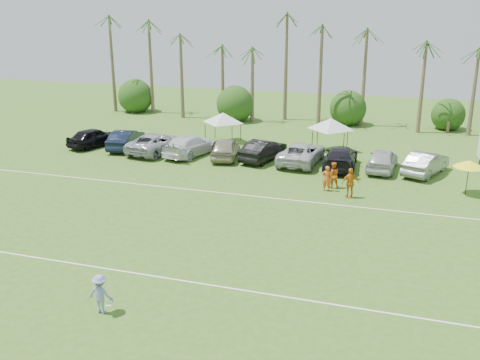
% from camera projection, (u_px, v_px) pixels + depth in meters
% --- Properties ---
extents(ground, '(120.00, 120.00, 0.00)m').
position_uv_depth(ground, '(101.00, 292.00, 23.21)').
color(ground, '#3A611D').
rests_on(ground, ground).
extents(field_lines, '(80.00, 12.10, 0.01)m').
position_uv_depth(field_lines, '(176.00, 224.00, 30.47)').
color(field_lines, white).
rests_on(field_lines, ground).
extents(palm_tree_0, '(2.40, 2.40, 8.90)m').
position_uv_depth(palm_tree_0, '(105.00, 48.00, 61.74)').
color(palm_tree_0, brown).
rests_on(palm_tree_0, ground).
extents(palm_tree_1, '(2.40, 2.40, 9.90)m').
position_uv_depth(palm_tree_1, '(144.00, 41.00, 60.04)').
color(palm_tree_1, brown).
rests_on(palm_tree_1, ground).
extents(palm_tree_2, '(2.40, 2.40, 10.90)m').
position_uv_depth(palm_tree_2, '(185.00, 33.00, 58.34)').
color(palm_tree_2, brown).
rests_on(palm_tree_2, ground).
extents(palm_tree_3, '(2.40, 2.40, 11.90)m').
position_uv_depth(palm_tree_3, '(219.00, 25.00, 56.94)').
color(palm_tree_3, brown).
rests_on(palm_tree_3, ground).
extents(palm_tree_4, '(2.40, 2.40, 8.90)m').
position_uv_depth(palm_tree_4, '(255.00, 51.00, 56.58)').
color(palm_tree_4, brown).
rests_on(palm_tree_4, ground).
extents(palm_tree_5, '(2.40, 2.40, 9.90)m').
position_uv_depth(palm_tree_5, '(292.00, 43.00, 55.17)').
color(palm_tree_5, brown).
rests_on(palm_tree_5, ground).
extents(palm_tree_6, '(2.40, 2.40, 10.90)m').
position_uv_depth(palm_tree_6, '(331.00, 35.00, 53.76)').
color(palm_tree_6, brown).
rests_on(palm_tree_6, ground).
extents(palm_tree_7, '(2.40, 2.40, 11.90)m').
position_uv_depth(palm_tree_7, '(373.00, 27.00, 52.36)').
color(palm_tree_7, brown).
rests_on(palm_tree_7, ground).
extents(palm_tree_8, '(2.40, 2.40, 8.90)m').
position_uv_depth(palm_tree_8, '(423.00, 55.00, 51.71)').
color(palm_tree_8, brown).
rests_on(palm_tree_8, ground).
extents(bush_tree_0, '(4.00, 4.00, 4.00)m').
position_uv_depth(bush_tree_0, '(136.00, 97.00, 63.52)').
color(bush_tree_0, brown).
rests_on(bush_tree_0, ground).
extents(bush_tree_1, '(4.00, 4.00, 4.00)m').
position_uv_depth(bush_tree_1, '(240.00, 102.00, 59.80)').
color(bush_tree_1, brown).
rests_on(bush_tree_1, ground).
extents(bush_tree_2, '(4.00, 4.00, 4.00)m').
position_uv_depth(bush_tree_2, '(348.00, 108.00, 56.36)').
color(bush_tree_2, brown).
rests_on(bush_tree_2, ground).
extents(bush_tree_3, '(4.00, 4.00, 4.00)m').
position_uv_depth(bush_tree_3, '(449.00, 113.00, 53.49)').
color(bush_tree_3, brown).
rests_on(bush_tree_3, ground).
extents(sideline_player_a, '(0.67, 0.47, 1.75)m').
position_uv_depth(sideline_player_a, '(327.00, 178.00, 35.90)').
color(sideline_player_a, '#D85618').
rests_on(sideline_player_a, ground).
extents(sideline_player_b, '(1.08, 0.97, 1.83)m').
position_uv_depth(sideline_player_b, '(333.00, 175.00, 36.50)').
color(sideline_player_b, orange).
rests_on(sideline_player_b, ground).
extents(sideline_player_c, '(1.26, 0.93, 1.99)m').
position_uv_depth(sideline_player_c, '(350.00, 183.00, 34.55)').
color(sideline_player_c, orange).
rests_on(sideline_player_c, ground).
extents(canopy_tent_left, '(3.97, 3.97, 3.22)m').
position_uv_depth(canopy_tent_left, '(223.00, 113.00, 48.52)').
color(canopy_tent_left, black).
rests_on(canopy_tent_left, ground).
extents(canopy_tent_right, '(4.10, 4.10, 3.32)m').
position_uv_depth(canopy_tent_right, '(331.00, 118.00, 45.50)').
color(canopy_tent_right, black).
rests_on(canopy_tent_right, ground).
extents(market_umbrella, '(2.10, 2.10, 2.33)m').
position_uv_depth(market_umbrella, '(469.00, 164.00, 34.87)').
color(market_umbrella, black).
rests_on(market_umbrella, ground).
extents(frisbee_player, '(1.13, 0.64, 1.68)m').
position_uv_depth(frisbee_player, '(101.00, 294.00, 21.40)').
color(frisbee_player, '#838DBA').
rests_on(frisbee_player, ground).
extents(parked_car_0, '(3.52, 5.38, 1.70)m').
position_uv_depth(parked_car_0, '(94.00, 137.00, 47.55)').
color(parked_car_0, black).
rests_on(parked_car_0, ground).
extents(parked_car_1, '(2.53, 5.37, 1.70)m').
position_uv_depth(parked_car_1, '(126.00, 139.00, 46.78)').
color(parked_car_1, black).
rests_on(parked_car_1, ground).
extents(parked_car_2, '(3.67, 6.46, 1.70)m').
position_uv_depth(parked_car_2, '(156.00, 143.00, 45.52)').
color(parked_car_2, '#A6A8AD').
rests_on(parked_car_2, ground).
extents(parked_car_3, '(3.66, 6.25, 1.70)m').
position_uv_depth(parked_car_3, '(191.00, 145.00, 44.72)').
color(parked_car_3, silver).
rests_on(parked_car_3, ground).
extents(parked_car_4, '(2.89, 5.28, 1.70)m').
position_uv_depth(parked_car_4, '(226.00, 148.00, 43.77)').
color(parked_car_4, gray).
rests_on(parked_car_4, ground).
extents(parked_car_5, '(3.00, 5.45, 1.70)m').
position_uv_depth(parked_car_5, '(263.00, 150.00, 43.21)').
color(parked_car_5, black).
rests_on(parked_car_5, ground).
extents(parked_car_6, '(3.18, 6.28, 1.70)m').
position_uv_depth(parked_car_6, '(301.00, 153.00, 42.34)').
color(parked_car_6, beige).
rests_on(parked_car_6, ground).
extents(parked_car_7, '(2.64, 5.96, 1.70)m').
position_uv_depth(parked_car_7, '(340.00, 157.00, 41.11)').
color(parked_car_7, black).
rests_on(parked_car_7, ground).
extents(parked_car_8, '(2.33, 5.11, 1.70)m').
position_uv_depth(parked_car_8, '(382.00, 159.00, 40.51)').
color(parked_car_8, '#B7B7B7').
rests_on(parked_car_8, ground).
extents(parked_car_9, '(3.58, 5.46, 1.70)m').
position_uv_depth(parked_car_9, '(426.00, 163.00, 39.57)').
color(parked_car_9, slate).
rests_on(parked_car_9, ground).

